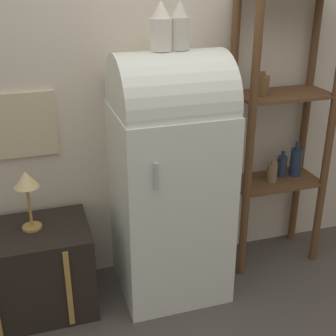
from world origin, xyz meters
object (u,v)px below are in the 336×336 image
Objects in this scene: desk_lamp at (27,185)px; refrigerator at (170,174)px; vase_center at (180,26)px; suitcase_trunk at (31,271)px; vase_left at (161,27)px.

refrigerator is at bearing -3.12° from desk_lamp.
vase_center reaches higher than desk_lamp.
suitcase_trunk is 0.54m from desk_lamp.
desk_lamp is (-0.81, 0.04, 0.03)m from refrigerator.
vase_left is 0.99× the size of vase_center.
refrigerator is at bearing -167.76° from vase_center.
suitcase_trunk is at bearing 179.46° from vase_center.
vase_center is at bearing 2.65° from vase_left.
desk_lamp is at bearing 177.87° from vase_center.
vase_center is (0.10, 0.00, 0.00)m from vase_left.
vase_center is (0.06, 0.01, 0.83)m from refrigerator.
vase_center is 1.18m from desk_lamp.
refrigerator is 2.11× the size of suitcase_trunk.
desk_lamp is at bearing 29.29° from suitcase_trunk.
vase_center is 0.72× the size of desk_lamp.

